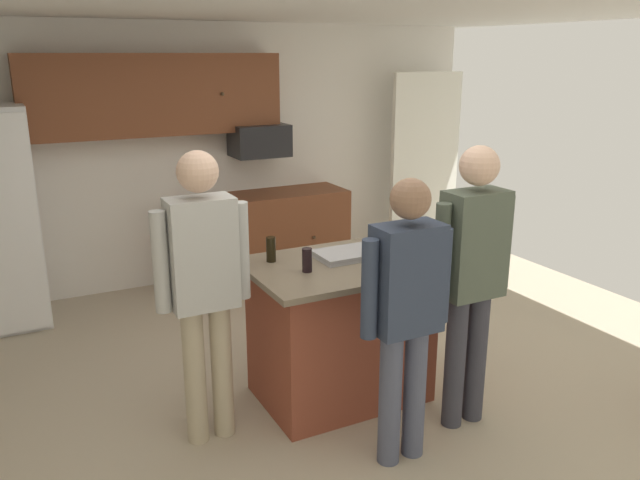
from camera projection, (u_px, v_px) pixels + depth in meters
name	position (u px, v px, depth m)	size (l,w,h in m)	color
floor	(319.00, 395.00, 4.45)	(7.04, 7.04, 0.00)	#B7A88E
ceiling	(319.00, 0.00, 3.72)	(7.04, 7.04, 0.00)	white
back_wall	(194.00, 155.00, 6.48)	(6.40, 0.10, 2.60)	white
french_door_window_panel	(425.00, 161.00, 7.33)	(0.90, 0.06, 2.00)	white
cabinet_run_upper	(155.00, 95.00, 5.95)	(2.40, 0.38, 0.75)	brown
cabinet_run_lower	(263.00, 236.00, 6.71)	(1.80, 0.63, 0.90)	brown
microwave_over_range	(259.00, 140.00, 6.44)	(0.56, 0.40, 0.32)	black
kitchen_island	(340.00, 330.00, 4.33)	(1.22, 0.89, 0.97)	brown
person_host_foreground	(203.00, 279.00, 3.69)	(0.57, 0.24, 1.79)	tan
person_guest_left	(406.00, 305.00, 3.50)	(0.57, 0.22, 1.68)	#4C5166
person_elder_center	(472.00, 268.00, 3.85)	(0.57, 0.24, 1.79)	#383842
glass_pilsner	(378.00, 261.00, 4.03)	(0.07, 0.07, 0.12)	black
tumbler_amber	(307.00, 260.00, 4.00)	(0.06, 0.06, 0.15)	black
glass_stout_tall	(271.00, 249.00, 4.20)	(0.06, 0.06, 0.17)	black
serving_tray	(348.00, 254.00, 4.31)	(0.44, 0.30, 0.04)	#B7B7BC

